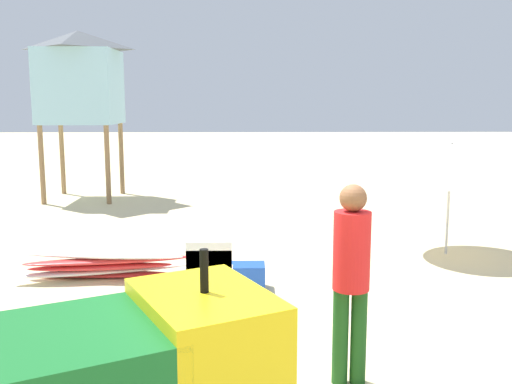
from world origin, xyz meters
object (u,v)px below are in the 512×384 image
at_px(lifeguard_tower, 80,77).
at_px(stacked_plastic_chairs, 210,277).
at_px(cooler_box, 247,277).
at_px(utility_cart, 86,376).
at_px(surfboard_pile, 104,265).
at_px(lifeguard_near_left, 351,270).
at_px(beach_umbrella_left, 451,163).

bearing_deg(lifeguard_tower, stacked_plastic_chairs, -66.72).
bearing_deg(cooler_box, lifeguard_tower, 119.65).
relative_size(utility_cart, surfboard_pile, 1.17).
relative_size(utility_cart, lifeguard_tower, 0.68).
xyz_separation_m(surfboard_pile, lifeguard_near_left, (2.89, -3.04, 0.83)).
bearing_deg(stacked_plastic_chairs, lifeguard_tower, 113.28).
bearing_deg(lifeguard_near_left, stacked_plastic_chairs, 136.96).
bearing_deg(utility_cart, beach_umbrella_left, 53.15).
bearing_deg(lifeguard_near_left, beach_umbrella_left, 61.25).
bearing_deg(cooler_box, beach_umbrella_left, 27.54).
relative_size(lifeguard_near_left, cooler_box, 3.77).
bearing_deg(surfboard_pile, lifeguard_near_left, -46.44).
relative_size(beach_umbrella_left, cooler_box, 3.83).
bearing_deg(lifeguard_tower, surfboard_pile, -72.76).
bearing_deg(utility_cart, cooler_box, 75.72).
bearing_deg(cooler_box, lifeguard_near_left, -70.97).
xyz_separation_m(lifeguard_near_left, beach_umbrella_left, (2.35, 4.28, 0.46)).
bearing_deg(lifeguard_tower, lifeguard_near_left, -62.99).
bearing_deg(utility_cart, surfboard_pile, 102.44).
height_order(lifeguard_near_left, beach_umbrella_left, beach_umbrella_left).
xyz_separation_m(surfboard_pile, cooler_box, (2.00, -0.45, -0.04)).
bearing_deg(utility_cart, lifeguard_near_left, 36.27).
bearing_deg(utility_cart, stacked_plastic_chairs, 76.77).
distance_m(utility_cart, cooler_box, 4.17).
bearing_deg(surfboard_pile, stacked_plastic_chairs, -48.93).
distance_m(utility_cart, lifeguard_near_left, 2.38).
height_order(utility_cart, beach_umbrella_left, beach_umbrella_left).
distance_m(utility_cart, lifeguard_tower, 11.80).
height_order(surfboard_pile, lifeguard_tower, lifeguard_tower).
bearing_deg(surfboard_pile, lifeguard_tower, 107.24).
bearing_deg(lifeguard_near_left, utility_cart, -143.73).
relative_size(surfboard_pile, cooler_box, 5.08).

